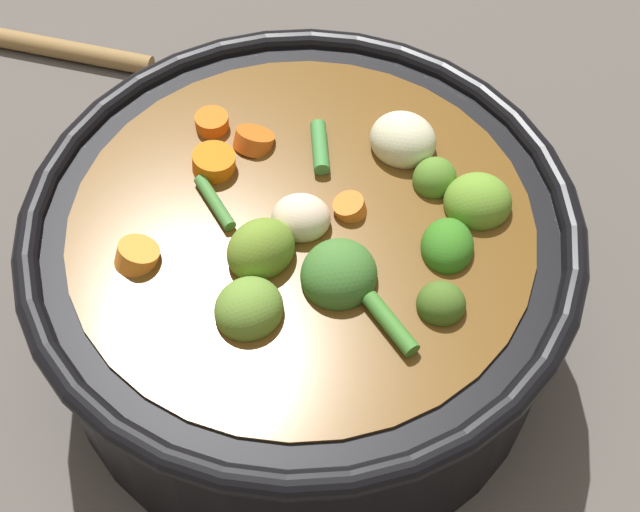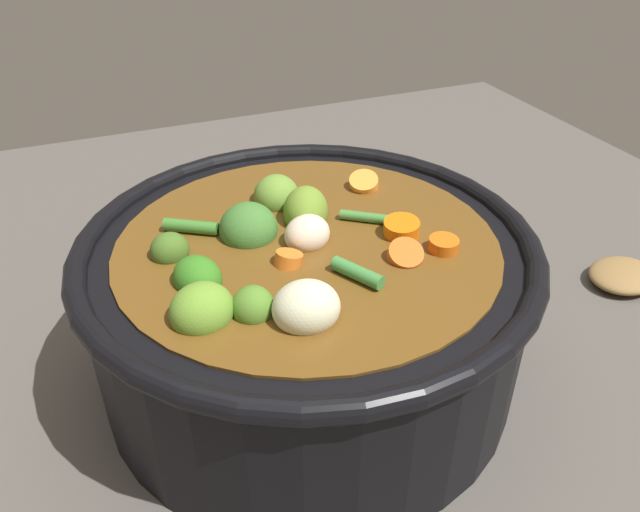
{
  "view_description": "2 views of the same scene",
  "coord_description": "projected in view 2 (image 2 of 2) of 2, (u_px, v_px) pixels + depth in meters",
  "views": [
    {
      "loc": [
        0.14,
        -0.29,
        0.54
      ],
      "look_at": [
        0.02,
        -0.01,
        0.11
      ],
      "focal_mm": 53.09,
      "sensor_mm": 36.0,
      "label": 1
    },
    {
      "loc": [
        0.13,
        0.34,
        0.34
      ],
      "look_at": [
        -0.02,
        -0.02,
        0.09
      ],
      "focal_mm": 34.75,
      "sensor_mm": 36.0,
      "label": 2
    }
  ],
  "objects": [
    {
      "name": "ground_plane",
      "position": [
        309.0,
        366.0,
        0.49
      ],
      "size": [
        1.1,
        1.1,
        0.0
      ],
      "primitive_type": "plane",
      "color": "#514C47"
    },
    {
      "name": "cooking_pot",
      "position": [
        307.0,
        301.0,
        0.46
      ],
      "size": [
        0.32,
        0.32,
        0.14
      ],
      "color": "black",
      "rests_on": "ground_plane"
    }
  ]
}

